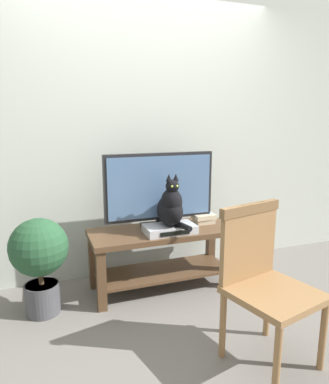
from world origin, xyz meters
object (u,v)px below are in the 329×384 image
at_px(tv, 160,189).
at_px(book_stack, 204,218).
at_px(media_box, 170,229).
at_px(potted_plant, 39,256).
at_px(tv_stand, 162,247).
at_px(cat, 171,207).
at_px(wooden_chair, 262,273).

bearing_deg(tv, book_stack, -2.34).
bearing_deg(media_box, book_stack, 21.78).
distance_m(tv, potted_plant, 1.08).
height_order(tv_stand, media_box, media_box).
distance_m(cat, potted_plant, 1.06).
distance_m(tv, book_stack, 0.51).
bearing_deg(book_stack, media_box, -158.22).
bearing_deg(potted_plant, tv, 8.71).
bearing_deg(tv, tv_stand, -90.02).
distance_m(book_stack, potted_plant, 1.42).
bearing_deg(tv_stand, media_box, -74.79).
relative_size(media_box, book_stack, 2.14).
height_order(cat, potted_plant, cat).
bearing_deg(tv_stand, tv, 89.98).
distance_m(wooden_chair, book_stack, 1.12).
xyz_separation_m(tv, cat, (0.03, -0.19, -0.11)).
bearing_deg(cat, book_stack, 23.82).
bearing_deg(book_stack, wooden_chair, -98.15).
distance_m(media_box, cat, 0.19).
distance_m(tv, wooden_chair, 1.19).
height_order(tv_stand, book_stack, book_stack).
bearing_deg(tv, media_box, -80.82).
xyz_separation_m(tv, book_stack, (0.41, -0.02, -0.30)).
distance_m(tv_stand, media_box, 0.22).
bearing_deg(wooden_chair, book_stack, 81.85).
bearing_deg(potted_plant, tv_stand, 4.75).
xyz_separation_m(tv, media_box, (0.03, -0.17, -0.31)).
distance_m(tv_stand, cat, 0.40).
relative_size(tv, wooden_chair, 1.01).
bearing_deg(wooden_chair, potted_plant, 142.21).
xyz_separation_m(tv, potted_plant, (-0.99, -0.15, -0.41)).
xyz_separation_m(cat, potted_plant, (-1.02, 0.04, -0.30)).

